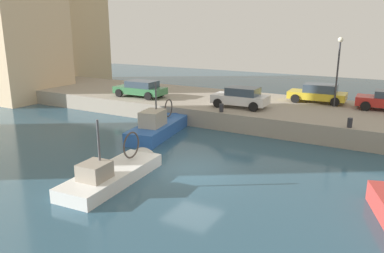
# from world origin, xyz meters

# --- Properties ---
(water_surface) EXTENTS (80.00, 80.00, 0.00)m
(water_surface) POSITION_xyz_m (0.00, 0.00, 0.00)
(water_surface) COLOR #2D5166
(water_surface) RESTS_ON ground
(quay_wall) EXTENTS (9.00, 56.00, 1.20)m
(quay_wall) POSITION_xyz_m (11.50, 0.00, 0.60)
(quay_wall) COLOR #9E9384
(quay_wall) RESTS_ON ground
(fishing_boat_white) EXTENTS (6.46, 2.29, 3.86)m
(fishing_boat_white) POSITION_xyz_m (-2.69, 2.36, 0.09)
(fishing_boat_white) COLOR white
(fishing_boat_white) RESTS_ON ground
(fishing_boat_blue) EXTENTS (6.88, 2.91, 4.27)m
(fishing_boat_blue) POSITION_xyz_m (4.42, 4.92, 0.14)
(fishing_boat_blue) COLOR #2D60B7
(fishing_boat_blue) RESTS_ON ground
(parked_car_white) EXTENTS (2.10, 3.91, 1.43)m
(parked_car_white) POSITION_xyz_m (9.42, 1.49, 1.93)
(parked_car_white) COLOR silver
(parked_car_white) RESTS_ON quay_wall
(parked_car_green) EXTENTS (2.06, 4.27, 1.31)m
(parked_car_green) POSITION_xyz_m (9.18, 10.11, 1.88)
(parked_car_green) COLOR #387547
(parked_car_green) RESTS_ON quay_wall
(parked_car_yellow) EXTENTS (2.18, 4.20, 1.39)m
(parked_car_yellow) POSITION_xyz_m (13.92, -2.85, 1.91)
(parked_car_yellow) COLOR gold
(parked_car_yellow) RESTS_ON quay_wall
(mooring_bollard_south) EXTENTS (0.28, 0.28, 0.55)m
(mooring_bollard_south) POSITION_xyz_m (7.35, -6.00, 1.48)
(mooring_bollard_south) COLOR #2D2D33
(mooring_bollard_south) RESTS_ON quay_wall
(mooring_bollard_mid) EXTENTS (0.28, 0.28, 0.55)m
(mooring_bollard_mid) POSITION_xyz_m (7.35, 2.00, 1.48)
(mooring_bollard_mid) COLOR #2D2D33
(mooring_bollard_mid) RESTS_ON quay_wall
(quay_streetlamp) EXTENTS (0.36, 0.36, 4.83)m
(quay_streetlamp) POSITION_xyz_m (13.00, -4.20, 4.45)
(quay_streetlamp) COLOR #38383D
(quay_streetlamp) RESTS_ON quay_wall
(waterfront_building_central) EXTENTS (10.04, 7.21, 16.26)m
(waterfront_building_central) POSITION_xyz_m (17.02, 27.93, 8.15)
(waterfront_building_central) COLOR #D1B284
(waterfront_building_central) RESTS_ON ground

